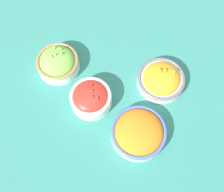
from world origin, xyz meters
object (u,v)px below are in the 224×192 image
object	(u,v)px
bowl_squash	(161,80)
bowl_cherry_tomatoes	(91,98)
bowl_carrots	(139,132)
bowl_lettuce	(58,63)

from	to	relation	value
bowl_squash	bowl_cherry_tomatoes	world-z (taller)	bowl_cherry_tomatoes
bowl_carrots	bowl_cherry_tomatoes	xyz separation A→B (m)	(-0.17, 0.09, 0.01)
bowl_lettuce	bowl_carrots	bearing A→B (deg)	-34.52
bowl_lettuce	bowl_cherry_tomatoes	xyz separation A→B (m)	(0.13, -0.11, 0.00)
bowl_lettuce	bowl_squash	xyz separation A→B (m)	(0.36, -0.01, -0.01)
bowl_cherry_tomatoes	bowl_lettuce	bearing A→B (deg)	139.33
bowl_carrots	bowl_squash	size ratio (longest dim) A/B	1.09
bowl_carrots	bowl_cherry_tomatoes	size ratio (longest dim) A/B	1.30
bowl_squash	bowl_carrots	bearing A→B (deg)	-106.00
bowl_carrots	bowl_lettuce	distance (m)	0.36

